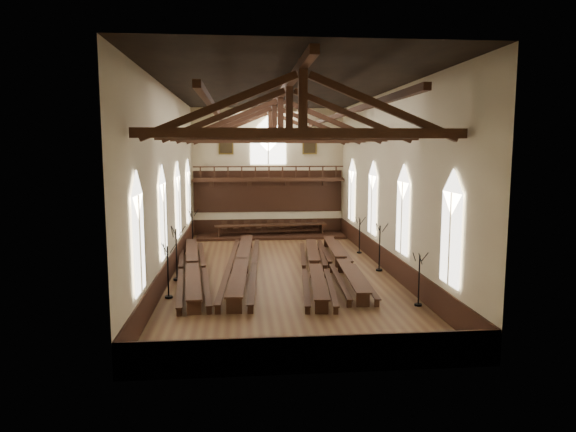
{
  "coord_description": "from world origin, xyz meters",
  "views": [
    {
      "loc": [
        -2.13,
        -27.86,
        6.9
      ],
      "look_at": [
        0.54,
        1.5,
        2.97
      ],
      "focal_mm": 32.0,
      "sensor_mm": 36.0,
      "label": 1
    }
  ],
  "objects_px": {
    "refectory_row_b": "(242,262)",
    "dais": "(271,236)",
    "candelabrum_right_near": "(419,290)",
    "refectory_row_d": "(342,261)",
    "candelabrum_right_mid": "(379,256)",
    "candelabrum_right_far": "(359,242)",
    "refectory_row_c": "(315,265)",
    "candelabrum_left_far": "(193,236)",
    "refectory_row_a": "(192,265)",
    "candelabrum_left_near": "(168,281)",
    "candelabrum_left_mid": "(177,264)",
    "high_table": "(271,226)"
  },
  "relations": [
    {
      "from": "high_table",
      "to": "candelabrum_right_far",
      "type": "xyz_separation_m",
      "value": [
        5.45,
        -6.64,
        -0.15
      ]
    },
    {
      "from": "refectory_row_c",
      "to": "candelabrum_right_near",
      "type": "bearing_deg",
      "value": -58.06
    },
    {
      "from": "refectory_row_b",
      "to": "candelabrum_left_near",
      "type": "height_order",
      "value": "candelabrum_left_near"
    },
    {
      "from": "refectory_row_c",
      "to": "candelabrum_left_far",
      "type": "xyz_separation_m",
      "value": [
        -7.4,
        8.21,
        0.31
      ]
    },
    {
      "from": "candelabrum_left_far",
      "to": "refectory_row_c",
      "type": "bearing_deg",
      "value": -48.0
    },
    {
      "from": "candelabrum_right_near",
      "to": "candelabrum_right_far",
      "type": "distance_m",
      "value": 11.4
    },
    {
      "from": "refectory_row_c",
      "to": "candelabrum_right_mid",
      "type": "bearing_deg",
      "value": 8.11
    },
    {
      "from": "candelabrum_left_far",
      "to": "refectory_row_a",
      "type": "bearing_deg",
      "value": -85.09
    },
    {
      "from": "candelabrum_right_mid",
      "to": "refectory_row_c",
      "type": "bearing_deg",
      "value": -171.89
    },
    {
      "from": "refectory_row_b",
      "to": "candelabrum_left_mid",
      "type": "bearing_deg",
      "value": -157.63
    },
    {
      "from": "refectory_row_d",
      "to": "dais",
      "type": "distance_m",
      "value": 11.72
    },
    {
      "from": "candelabrum_right_mid",
      "to": "candelabrum_right_far",
      "type": "relative_size",
      "value": 1.14
    },
    {
      "from": "candelabrum_right_near",
      "to": "dais",
      "type": "bearing_deg",
      "value": 106.81
    },
    {
      "from": "candelabrum_left_near",
      "to": "candelabrum_left_far",
      "type": "relative_size",
      "value": 0.95
    },
    {
      "from": "candelabrum_right_near",
      "to": "candelabrum_right_mid",
      "type": "height_order",
      "value": "candelabrum_right_mid"
    },
    {
      "from": "candelabrum_left_mid",
      "to": "candelabrum_right_far",
      "type": "height_order",
      "value": "candelabrum_left_mid"
    },
    {
      "from": "refectory_row_b",
      "to": "refectory_row_c",
      "type": "relative_size",
      "value": 1.07
    },
    {
      "from": "refectory_row_c",
      "to": "dais",
      "type": "xyz_separation_m",
      "value": [
        -1.75,
        12.1,
        -0.42
      ]
    },
    {
      "from": "refectory_row_d",
      "to": "candelabrum_left_far",
      "type": "distance_m",
      "value": 11.64
    },
    {
      "from": "candelabrum_left_mid",
      "to": "candelabrum_right_near",
      "type": "xyz_separation_m",
      "value": [
        11.1,
        -5.4,
        -0.15
      ]
    },
    {
      "from": "candelabrum_left_near",
      "to": "candelabrum_right_far",
      "type": "relative_size",
      "value": 1.08
    },
    {
      "from": "dais",
      "to": "high_table",
      "type": "xyz_separation_m",
      "value": [
        -0.0,
        0.0,
        0.78
      ]
    },
    {
      "from": "refectory_row_d",
      "to": "candelabrum_left_near",
      "type": "distance_m",
      "value": 10.16
    },
    {
      "from": "refectory_row_c",
      "to": "candelabrum_left_far",
      "type": "relative_size",
      "value": 5.18
    },
    {
      "from": "dais",
      "to": "candelabrum_left_mid",
      "type": "distance_m",
      "value": 13.87
    },
    {
      "from": "candelabrum_right_mid",
      "to": "refectory_row_a",
      "type": "bearing_deg",
      "value": -179.87
    },
    {
      "from": "candelabrum_right_near",
      "to": "refectory_row_d",
      "type": "bearing_deg",
      "value": 106.83
    },
    {
      "from": "dais",
      "to": "candelabrum_left_far",
      "type": "bearing_deg",
      "value": -145.5
    },
    {
      "from": "candelabrum_right_mid",
      "to": "candelabrum_right_near",
      "type": "bearing_deg",
      "value": -90.0
    },
    {
      "from": "refectory_row_b",
      "to": "candelabrum_right_mid",
      "type": "bearing_deg",
      "value": -2.51
    },
    {
      "from": "high_table",
      "to": "candelabrum_left_far",
      "type": "height_order",
      "value": "candelabrum_left_far"
    },
    {
      "from": "high_table",
      "to": "candelabrum_left_mid",
      "type": "height_order",
      "value": "candelabrum_left_mid"
    },
    {
      "from": "dais",
      "to": "refectory_row_a",
      "type": "bearing_deg",
      "value": -113.28
    },
    {
      "from": "refectory_row_c",
      "to": "candelabrum_left_near",
      "type": "bearing_deg",
      "value": -153.07
    },
    {
      "from": "refectory_row_a",
      "to": "refectory_row_c",
      "type": "relative_size",
      "value": 1.02
    },
    {
      "from": "refectory_row_b",
      "to": "dais",
      "type": "bearing_deg",
      "value": 78.77
    },
    {
      "from": "refectory_row_b",
      "to": "high_table",
      "type": "xyz_separation_m",
      "value": [
        2.23,
        11.23,
        0.28
      ]
    },
    {
      "from": "candelabrum_left_mid",
      "to": "candelabrum_right_mid",
      "type": "xyz_separation_m",
      "value": [
        11.1,
        1.07,
        -0.05
      ]
    },
    {
      "from": "candelabrum_right_near",
      "to": "candelabrum_left_mid",
      "type": "bearing_deg",
      "value": 154.06
    },
    {
      "from": "candelabrum_right_near",
      "to": "candelabrum_right_mid",
      "type": "xyz_separation_m",
      "value": [
        0.0,
        6.47,
        0.11
      ]
    },
    {
      "from": "candelabrum_left_mid",
      "to": "candelabrum_left_far",
      "type": "distance_m",
      "value": 8.76
    },
    {
      "from": "refectory_row_a",
      "to": "candelabrum_right_far",
      "type": "xyz_separation_m",
      "value": [
        10.44,
        4.95,
        0.19
      ]
    },
    {
      "from": "candelabrum_left_far",
      "to": "candelabrum_right_mid",
      "type": "height_order",
      "value": "candelabrum_right_mid"
    },
    {
      "from": "high_table",
      "to": "candelabrum_left_mid",
      "type": "distance_m",
      "value": 13.85
    },
    {
      "from": "refectory_row_d",
      "to": "candelabrum_right_mid",
      "type": "relative_size",
      "value": 5.23
    },
    {
      "from": "refectory_row_c",
      "to": "refectory_row_d",
      "type": "xyz_separation_m",
      "value": [
        1.64,
        0.89,
        0.02
      ]
    },
    {
      "from": "refectory_row_c",
      "to": "candelabrum_right_mid",
      "type": "relative_size",
      "value": 5.17
    },
    {
      "from": "refectory_row_c",
      "to": "candelabrum_left_mid",
      "type": "relative_size",
      "value": 4.9
    },
    {
      "from": "refectory_row_d",
      "to": "candelabrum_right_mid",
      "type": "distance_m",
      "value": 2.12
    },
    {
      "from": "candelabrum_right_mid",
      "to": "candelabrum_right_far",
      "type": "bearing_deg",
      "value": 90.0
    }
  ]
}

